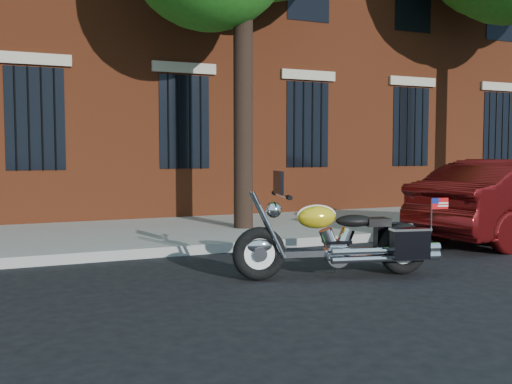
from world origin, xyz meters
name	(u,v)px	position (x,y,z in m)	size (l,w,h in m)	color
ground	(289,266)	(0.00, 0.00, 0.00)	(120.00, 120.00, 0.00)	black
curb	(250,245)	(0.00, 1.38, 0.07)	(40.00, 0.16, 0.15)	gray
sidewalk	(212,230)	(0.00, 3.26, 0.07)	(40.00, 3.60, 0.15)	gray
motorcycle	(343,242)	(0.31, -0.90, 0.45)	(2.52, 1.10, 1.32)	black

